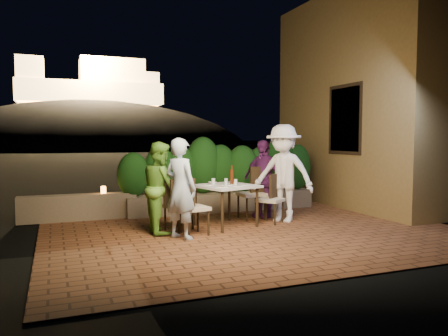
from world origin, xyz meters
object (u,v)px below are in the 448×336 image
chair_right_front (271,199)px  diner_blue (181,189)px  beer_bottle (232,175)px  bowl (213,183)px  parapet_lamp (103,190)px  diner_white (283,173)px  chair_right_back (252,193)px  chair_left_front (194,207)px  diner_purple (263,179)px  diner_green (161,187)px  dining_table (226,206)px  chair_left_back (179,204)px

chair_right_front → diner_blue: (-1.91, -0.62, 0.34)m
beer_bottle → bowl: (-0.32, 0.14, -0.15)m
parapet_lamp → diner_white: bearing=-26.3°
bowl → chair_right_back: chair_right_back is taller
chair_left_front → diner_purple: 2.07m
chair_right_back → diner_blue: diner_blue is taller
beer_bottle → diner_white: diner_white is taller
chair_right_back → parapet_lamp: bearing=-23.8°
chair_left_front → diner_white: bearing=3.1°
beer_bottle → parapet_lamp: beer_bottle is taller
bowl → diner_blue: diner_blue is taller
diner_green → diner_purple: diner_purple is taller
beer_bottle → chair_right_back: (0.57, 0.37, -0.41)m
chair_left_front → diner_green: size_ratio=0.61×
beer_bottle → chair_right_back: size_ratio=0.34×
chair_left_front → chair_right_front: (1.65, 0.45, -0.01)m
chair_left_front → diner_white: diner_white is taller
diner_green → diner_blue: bearing=-160.3°
chair_right_front → diner_green: bearing=-35.0°
dining_table → diner_white: 1.30m
parapet_lamp → chair_left_back: bearing=-54.9°
diner_blue → diner_green: bearing=-13.5°
bowl → parapet_lamp: (-1.82, 1.33, -0.20)m
diner_white → diner_green: bearing=-126.7°
chair_right_back → diner_blue: 2.10m
dining_table → bowl: (-0.16, 0.26, 0.39)m
bowl → chair_left_front: bearing=-129.3°
dining_table → bowl: 0.50m
bowl → diner_green: bearing=-161.5°
chair_left_front → parapet_lamp: (-1.23, 2.06, 0.10)m
beer_bottle → diner_purple: size_ratio=0.22×
chair_right_back → diner_blue: size_ratio=0.64×
diner_green → parapet_lamp: 1.86m
bowl → diner_purple: 1.22m
diner_blue → chair_right_back: bearing=-90.5°
chair_right_back → diner_green: diner_green is taller
chair_right_back → diner_purple: 0.39m
dining_table → bowl: size_ratio=6.05×
bowl → chair_left_front: 0.98m
parapet_lamp → bowl: bearing=-36.3°
diner_white → parapet_lamp: 3.55m
chair_right_front → diner_blue: 2.04m
bowl → diner_white: 1.37m
diner_white → dining_table: bearing=-128.2°
bowl → dining_table: bearing=-57.7°
bowl → chair_left_back: size_ratio=0.18×
chair_right_front → parapet_lamp: bearing=-66.3°
dining_table → beer_bottle: (0.16, 0.12, 0.55)m
diner_purple → parapet_lamp: size_ratio=11.10×
diner_blue → beer_bottle: bearing=-90.7°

